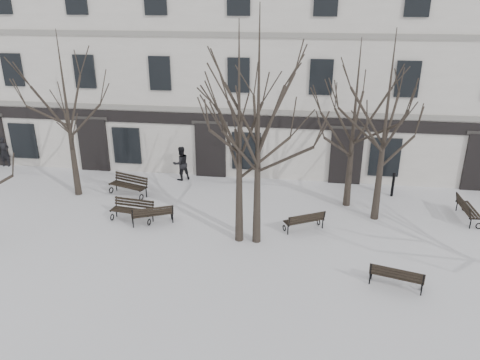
% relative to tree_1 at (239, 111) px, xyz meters
% --- Properties ---
extents(ground, '(100.00, 100.00, 0.00)m').
position_rel_tree_1_xyz_m(ground, '(1.01, -1.24, -5.24)').
color(ground, white).
rests_on(ground, ground).
extents(building, '(40.40, 10.20, 11.40)m').
position_rel_tree_1_xyz_m(building, '(1.01, 11.72, 0.28)').
color(building, silver).
rests_on(building, ground).
extents(tree_1, '(5.86, 5.86, 8.38)m').
position_rel_tree_1_xyz_m(tree_1, '(0.00, 0.00, 0.00)').
color(tree_1, black).
rests_on(tree_1, ground).
extents(tree_2, '(6.23, 6.23, 8.89)m').
position_rel_tree_1_xyz_m(tree_2, '(0.69, -0.01, 0.33)').
color(tree_2, black).
rests_on(tree_2, ground).
extents(tree_4, '(5.41, 5.41, 7.73)m').
position_rel_tree_1_xyz_m(tree_4, '(-8.44, 3.38, -0.40)').
color(tree_4, black).
rests_on(tree_4, ground).
extents(tree_5, '(5.25, 5.25, 7.50)m').
position_rel_tree_1_xyz_m(tree_5, '(4.46, 3.98, -0.55)').
color(tree_5, black).
rests_on(tree_5, ground).
extents(tree_6, '(5.58, 5.58, 7.97)m').
position_rel_tree_1_xyz_m(tree_6, '(5.58, 2.73, -0.25)').
color(tree_6, black).
rests_on(tree_6, ground).
extents(bench_0, '(1.92, 0.91, 0.93)m').
position_rel_tree_1_xyz_m(bench_0, '(-4.79, 1.06, -4.73)').
color(bench_0, black).
rests_on(bench_0, ground).
extents(bench_1, '(1.83, 1.28, 0.88)m').
position_rel_tree_1_xyz_m(bench_1, '(-3.83, 0.83, -4.76)').
color(bench_1, black).
rests_on(bench_1, ground).
extents(bench_2, '(1.83, 1.05, 0.88)m').
position_rel_tree_1_xyz_m(bench_2, '(5.63, -2.50, -4.76)').
color(bench_2, black).
rests_on(bench_2, ground).
extents(bench_3, '(2.05, 1.29, 0.98)m').
position_rel_tree_1_xyz_m(bench_3, '(-5.94, 3.67, -4.70)').
color(bench_3, black).
rests_on(bench_3, ground).
extents(bench_4, '(1.75, 1.32, 0.85)m').
position_rel_tree_1_xyz_m(bench_4, '(2.55, 1.18, -4.77)').
color(bench_4, black).
rests_on(bench_4, ground).
extents(bench_5, '(0.74, 1.86, 0.92)m').
position_rel_tree_1_xyz_m(bench_5, '(9.49, 3.17, -4.74)').
color(bench_5, black).
rests_on(bench_5, ground).
extents(bollard_a, '(0.13, 0.13, 1.04)m').
position_rel_tree_1_xyz_m(bollard_a, '(-0.90, 6.00, -4.68)').
color(bollard_a, black).
rests_on(bollard_a, ground).
extents(bollard_b, '(0.15, 0.15, 1.20)m').
position_rel_tree_1_xyz_m(bollard_b, '(6.70, 5.32, -4.59)').
color(bollard_b, black).
rests_on(bollard_b, ground).
extents(pedestrian_a, '(0.67, 0.49, 1.70)m').
position_rel_tree_1_xyz_m(pedestrian_a, '(-14.31, 6.56, -5.24)').
color(pedestrian_a, black).
rests_on(pedestrian_a, ground).
extents(pedestrian_b, '(1.11, 1.08, 1.81)m').
position_rel_tree_1_xyz_m(pedestrian_b, '(-3.93, 5.98, -5.24)').
color(pedestrian_b, black).
rests_on(pedestrian_b, ground).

